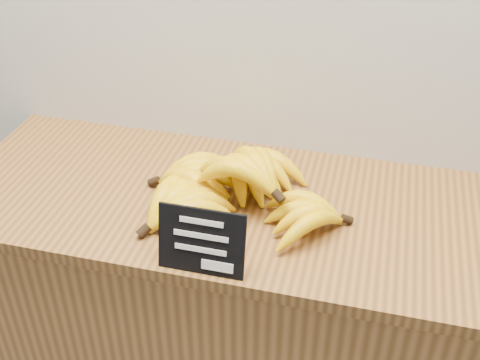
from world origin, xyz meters
TOP-DOWN VIEW (x-y plane):
  - counter at (0.05, 2.75)m, footprint 1.40×0.50m
  - counter_top at (0.05, 2.75)m, footprint 1.37×0.54m
  - chalkboard_sign at (0.03, 2.51)m, footprint 0.17×0.04m
  - banana_pile at (0.03, 2.74)m, footprint 0.50×0.39m

SIDE VIEW (x-z plane):
  - counter at x=0.05m, z-range 0.00..0.90m
  - counter_top at x=0.05m, z-range 0.90..0.93m
  - banana_pile at x=0.03m, z-range 0.91..1.04m
  - chalkboard_sign at x=0.03m, z-range 0.93..1.07m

